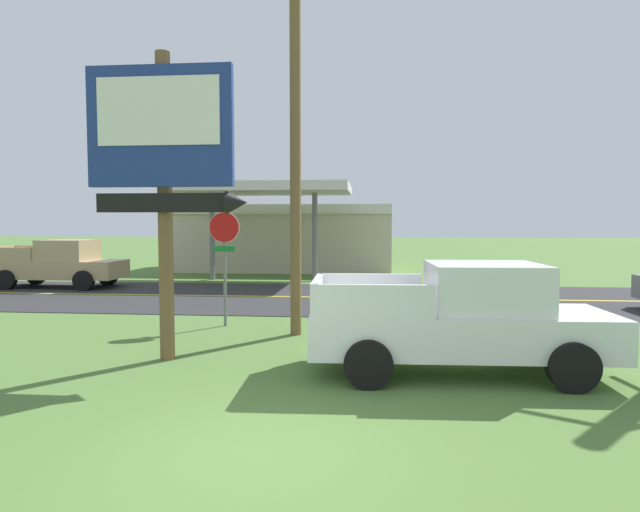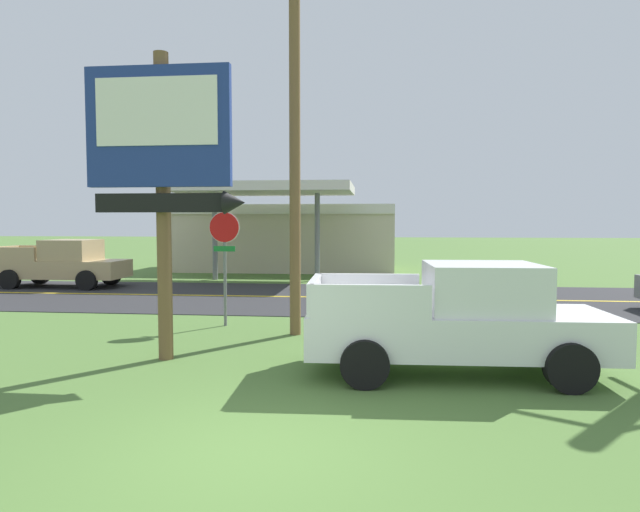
% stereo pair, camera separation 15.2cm
% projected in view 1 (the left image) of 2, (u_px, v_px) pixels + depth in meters
% --- Properties ---
extents(ground_plane, '(180.00, 180.00, 0.00)m').
position_uv_depth(ground_plane, '(255.00, 453.00, 6.32)').
color(ground_plane, '#4C7033').
extents(road_asphalt, '(140.00, 8.00, 0.02)m').
position_uv_depth(road_asphalt, '(333.00, 298.00, 19.23)').
color(road_asphalt, '#2B2B2D').
rests_on(road_asphalt, ground).
extents(road_centre_line, '(126.00, 0.20, 0.01)m').
position_uv_depth(road_centre_line, '(333.00, 297.00, 19.23)').
color(road_centre_line, gold).
rests_on(road_centre_line, road_asphalt).
extents(motel_sign, '(3.05, 0.54, 5.91)m').
position_uv_depth(motel_sign, '(165.00, 156.00, 10.25)').
color(motel_sign, brown).
rests_on(motel_sign, ground).
extents(stop_sign, '(0.80, 0.08, 2.95)m').
position_uv_depth(stop_sign, '(224.00, 248.00, 13.92)').
color(stop_sign, slate).
rests_on(stop_sign, ground).
extents(utility_pole, '(1.66, 0.26, 9.54)m').
position_uv_depth(utility_pole, '(295.00, 121.00, 12.68)').
color(utility_pole, brown).
rests_on(utility_pole, ground).
extents(gas_station, '(12.00, 11.50, 4.40)m').
position_uv_depth(gas_station, '(283.00, 235.00, 30.60)').
color(gas_station, beige).
rests_on(gas_station, ground).
extents(pickup_white_parked_on_lawn, '(5.27, 2.38, 1.96)m').
position_uv_depth(pickup_white_parked_on_lawn, '(462.00, 320.00, 9.60)').
color(pickup_white_parked_on_lawn, silver).
rests_on(pickup_white_parked_on_lawn, ground).
extents(pickup_tan_on_road, '(5.20, 2.24, 1.96)m').
position_uv_depth(pickup_tan_on_road, '(60.00, 264.00, 22.23)').
color(pickup_tan_on_road, tan).
rests_on(pickup_tan_on_road, ground).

